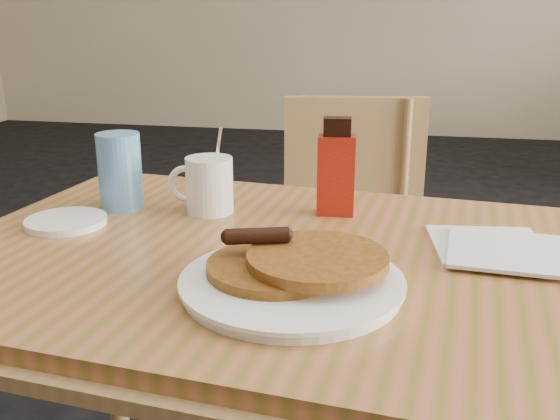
# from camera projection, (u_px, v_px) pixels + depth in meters

# --- Properties ---
(main_table) EXTENTS (1.23, 0.90, 0.75)m
(main_table) POSITION_uv_depth(u_px,v_px,m) (294.00, 278.00, 0.99)
(main_table) COLOR #A8633B
(main_table) RESTS_ON floor
(chair_main_far) EXTENTS (0.46, 0.47, 0.88)m
(chair_main_far) POSITION_uv_depth(u_px,v_px,m) (349.00, 230.00, 1.75)
(chair_main_far) COLOR #9F764A
(chair_main_far) RESTS_ON floor
(pancake_plate) EXTENTS (0.30, 0.30, 0.07)m
(pancake_plate) POSITION_uv_depth(u_px,v_px,m) (293.00, 276.00, 0.84)
(pancake_plate) COLOR white
(pancake_plate) RESTS_ON main_table
(coffee_mug) EXTENTS (0.13, 0.09, 0.16)m
(coffee_mug) POSITION_uv_depth(u_px,v_px,m) (208.00, 184.00, 1.16)
(coffee_mug) COLOR white
(coffee_mug) RESTS_ON main_table
(syrup_bottle) EXTENTS (0.07, 0.05, 0.18)m
(syrup_bottle) POSITION_uv_depth(u_px,v_px,m) (336.00, 170.00, 1.14)
(syrup_bottle) COLOR maroon
(syrup_bottle) RESTS_ON main_table
(napkin_stack) EXTENTS (0.22, 0.23, 0.01)m
(napkin_stack) POSITION_uv_depth(u_px,v_px,m) (498.00, 248.00, 0.97)
(napkin_stack) COLOR silver
(napkin_stack) RESTS_ON main_table
(blue_tumbler) EXTENTS (0.11, 0.11, 0.14)m
(blue_tumbler) POSITION_uv_depth(u_px,v_px,m) (120.00, 171.00, 1.18)
(blue_tumbler) COLOR #5B98D6
(blue_tumbler) RESTS_ON main_table
(side_saucer) EXTENTS (0.16, 0.16, 0.01)m
(side_saucer) POSITION_uv_depth(u_px,v_px,m) (66.00, 221.00, 1.10)
(side_saucer) COLOR white
(side_saucer) RESTS_ON main_table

